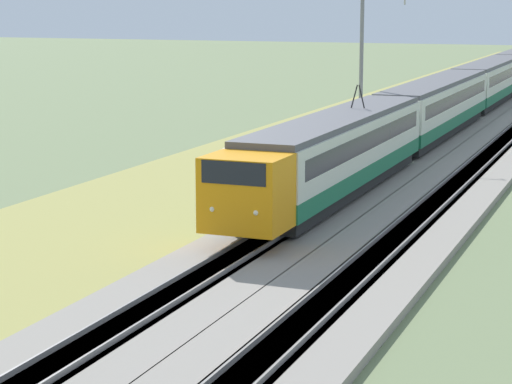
% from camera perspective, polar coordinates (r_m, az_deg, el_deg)
% --- Properties ---
extents(ballast_main, '(240.00, 4.40, 0.30)m').
position_cam_1_polar(ballast_main, '(58.73, 9.12, 2.39)').
color(ballast_main, gray).
rests_on(ballast_main, ground).
extents(ballast_adjacent, '(240.00, 4.40, 0.30)m').
position_cam_1_polar(ballast_adjacent, '(57.96, 13.33, 2.12)').
color(ballast_adjacent, gray).
rests_on(ballast_adjacent, ground).
extents(track_main, '(240.00, 1.57, 0.45)m').
position_cam_1_polar(track_main, '(58.73, 9.12, 2.40)').
color(track_main, '#4C4238').
rests_on(track_main, ground).
extents(track_adjacent, '(240.00, 1.57, 0.45)m').
position_cam_1_polar(track_adjacent, '(57.95, 13.33, 2.13)').
color(track_adjacent, '#4C4238').
rests_on(track_adjacent, ground).
extents(grass_verge, '(240.00, 12.65, 0.12)m').
position_cam_1_polar(grass_verge, '(60.34, 3.43, 2.64)').
color(grass_verge, '#99934C').
rests_on(grass_verge, ground).
extents(passenger_train, '(87.33, 2.87, 4.89)m').
position_cam_1_polar(passenger_train, '(74.80, 12.00, 5.72)').
color(passenger_train, orange).
rests_on(passenger_train, ground).
extents(catenary_mast_mid, '(0.22, 2.56, 9.71)m').
position_cam_1_polar(catenary_mast_mid, '(56.99, 6.08, 7.12)').
color(catenary_mast_mid, slate).
rests_on(catenary_mast_mid, ground).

